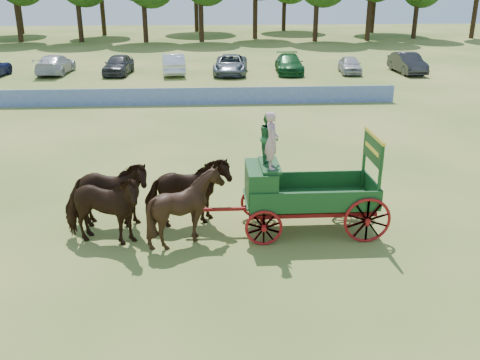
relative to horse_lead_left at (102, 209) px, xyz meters
name	(u,v)px	position (x,y,z in m)	size (l,w,h in m)	color
ground	(199,236)	(2.73, 0.32, -1.09)	(160.00, 160.00, 0.00)	tan
horse_lead_left	(102,209)	(0.00, 0.00, 0.00)	(1.17, 2.57, 2.17)	black
horse_lead_right	(108,195)	(0.00, 1.10, 0.00)	(1.17, 2.57, 2.17)	black
horse_wheel_left	(186,207)	(2.40, 0.00, 0.00)	(1.76, 1.98, 2.18)	black
horse_wheel_right	(188,193)	(2.40, 1.10, 0.00)	(1.17, 2.57, 2.17)	black
farm_dray	(287,181)	(5.37, 0.56, 0.52)	(6.00, 2.00, 3.79)	maroon
sponsor_banner	(185,96)	(1.73, 18.32, -0.56)	(26.00, 0.08, 1.05)	#1C369B
parked_cars	(148,65)	(-1.58, 29.75, -0.32)	(44.83, 6.67, 1.64)	silver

